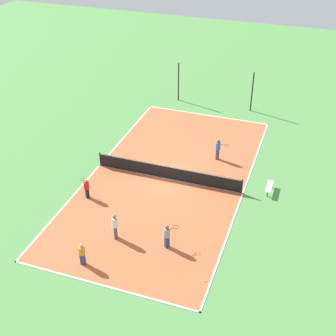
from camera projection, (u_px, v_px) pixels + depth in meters
ground_plane at (168, 179)px, 32.40m from camera, size 80.00×80.00×0.00m
court_surface at (168, 179)px, 32.39m from camera, size 10.60×20.83×0.02m
tennis_net at (168, 172)px, 32.09m from camera, size 10.40×0.10×1.07m
bench at (269, 187)px, 30.93m from camera, size 0.36×1.47×0.45m
player_near_white at (115, 225)px, 26.72m from camera, size 0.50×0.50×1.71m
player_coach_red at (86, 187)px, 30.15m from camera, size 0.93×0.85×1.41m
player_near_blue at (218, 148)px, 34.03m from camera, size 0.97×0.47×1.64m
player_center_orange at (82, 253)px, 25.04m from camera, size 0.40×0.40×1.45m
player_baseline_gray at (167, 235)px, 26.14m from camera, size 0.84×0.94×1.55m
tennis_ball_left_sideline at (142, 168)px, 33.50m from camera, size 0.07×0.07×0.07m
tennis_ball_far_baseline at (205, 281)px, 24.39m from camera, size 0.07×0.07×0.07m
tennis_ball_near_net at (111, 177)px, 32.47m from camera, size 0.07×0.07×0.07m
fence_post_back_left at (178, 82)px, 42.29m from camera, size 0.12×0.12×3.56m
fence_post_back_right at (252, 92)px, 40.44m from camera, size 0.12×0.12×3.56m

